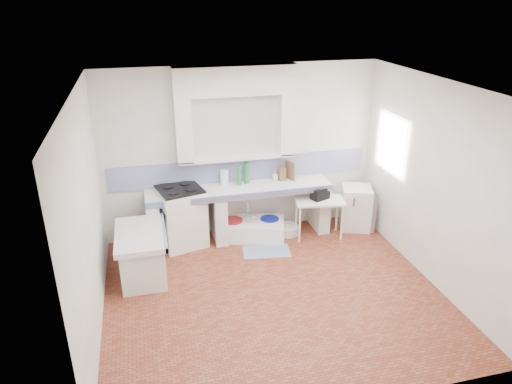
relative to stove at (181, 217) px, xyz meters
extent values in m
plane|color=brown|center=(1.06, -1.70, -0.48)|extent=(4.50, 4.50, 0.00)
plane|color=white|center=(1.06, -1.70, 2.32)|extent=(4.50, 4.50, 0.00)
plane|color=white|center=(1.06, 0.30, 0.92)|extent=(4.50, 0.00, 4.50)
plane|color=white|center=(1.06, -3.70, 0.92)|extent=(4.50, 0.00, 4.50)
plane|color=white|center=(-1.19, -1.70, 0.92)|extent=(0.00, 4.50, 4.50)
plane|color=white|center=(3.31, -1.70, 0.92)|extent=(0.00, 4.50, 4.50)
cube|color=white|center=(0.96, 0.17, 2.10)|extent=(1.90, 0.25, 0.45)
cube|color=#3A1F12|center=(3.48, -0.50, 1.12)|extent=(0.35, 0.86, 1.06)
cube|color=white|center=(3.34, -0.50, 1.50)|extent=(0.01, 0.84, 0.24)
cube|color=white|center=(0.96, 0.00, 0.38)|extent=(3.00, 0.60, 0.08)
cube|color=navy|center=(0.96, -0.28, 0.38)|extent=(3.00, 0.04, 0.10)
cube|color=white|center=(-0.44, 0.00, -0.07)|extent=(0.20, 0.55, 0.82)
cube|color=white|center=(0.61, 0.00, -0.07)|extent=(0.20, 0.55, 0.82)
cube|color=white|center=(2.36, 0.00, -0.07)|extent=(0.20, 0.55, 0.82)
cube|color=white|center=(-0.64, -0.80, 0.18)|extent=(0.70, 1.10, 0.08)
cube|color=white|center=(-0.64, -0.80, -0.17)|extent=(0.60, 1.00, 0.62)
cube|color=navy|center=(-0.31, -0.80, 0.18)|extent=(0.04, 1.10, 0.10)
cube|color=navy|center=(1.06, 0.28, 0.62)|extent=(4.27, 0.03, 0.40)
cube|color=white|center=(0.00, 0.00, 0.00)|extent=(0.81, 0.79, 0.95)
cube|color=white|center=(1.13, -0.04, -0.34)|extent=(1.23, 0.88, 0.27)
cube|color=white|center=(2.24, -0.29, -0.14)|extent=(0.86, 0.57, 0.04)
cube|color=white|center=(2.97, -0.14, -0.10)|extent=(0.62, 0.62, 0.75)
cylinder|color=#B21C20|center=(0.84, 0.03, -0.32)|extent=(0.39, 0.39, 0.31)
cylinder|color=red|center=(1.17, -0.20, -0.34)|extent=(0.31, 0.31, 0.26)
cylinder|color=#0A16A9|center=(1.46, -0.05, -0.33)|extent=(0.41, 0.41, 0.30)
cylinder|color=white|center=(1.77, -0.09, -0.40)|extent=(0.42, 0.42, 0.15)
cylinder|color=silver|center=(1.14, 0.15, -0.31)|extent=(0.11, 0.11, 0.33)
cylinder|color=silver|center=(1.22, 0.11, -0.31)|extent=(0.11, 0.11, 0.33)
cube|color=black|center=(2.26, -0.25, 0.29)|extent=(0.36, 0.28, 0.20)
cylinder|color=#247737|center=(0.97, 0.10, 0.58)|extent=(0.09, 0.09, 0.32)
cylinder|color=#247737|center=(1.11, 0.15, 0.60)|extent=(0.08, 0.08, 0.36)
cube|color=brown|center=(1.71, 0.14, 0.54)|extent=(0.13, 0.11, 0.22)
cube|color=brown|center=(1.85, 0.15, 0.58)|extent=(0.10, 0.22, 0.32)
cylinder|color=white|center=(0.74, 0.15, 0.56)|extent=(0.15, 0.15, 0.27)
imported|color=white|center=(1.60, 0.15, 0.51)|extent=(0.08, 0.08, 0.17)
cube|color=navy|center=(1.26, -0.60, -0.47)|extent=(0.79, 0.52, 0.01)
camera|label=1|loc=(-0.48, -6.86, 3.35)|focal=33.07mm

